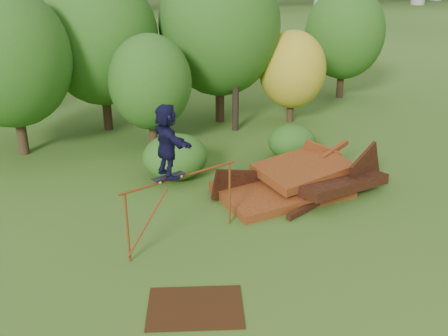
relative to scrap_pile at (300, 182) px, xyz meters
name	(u,v)px	position (x,y,z in m)	size (l,w,h in m)	color
ground	(281,252)	(-2.07, -2.93, -0.37)	(240.00, 240.00, 0.00)	#2D5116
scrap_pile	(300,182)	(0.00, 0.00, 0.00)	(5.66, 3.25, 1.82)	#4E260E
grind_rail	(181,193)	(-4.23, -1.59, 1.01)	(3.22, 1.07, 1.85)	brown
skateboard	(169,176)	(-4.56, -1.69, 1.55)	(0.86, 0.47, 0.09)	black
skater	(167,141)	(-4.56, -1.69, 2.46)	(1.65, 0.53, 1.78)	black
flat_plate	(195,307)	(-4.73, -4.28, -0.35)	(1.99, 1.42, 0.03)	black
tree_0	(9,58)	(-8.12, 6.56, 3.20)	(4.28, 4.28, 6.03)	black
tree_1	(100,39)	(-4.73, 8.48, 3.44)	(4.67, 4.67, 6.50)	black
tree_2	(150,82)	(-3.40, 5.55, 2.19)	(3.08, 3.08, 4.34)	black
tree_3	(220,26)	(0.18, 7.95, 3.81)	(5.14, 5.14, 7.14)	black
tree_4	(292,70)	(3.11, 6.81, 1.97)	(2.91, 2.91, 4.02)	black
tree_5	(345,33)	(7.52, 9.75, 2.94)	(4.00, 4.00, 5.62)	black
shrub_left	(175,157)	(-3.35, 2.43, 0.38)	(2.16, 1.99, 1.50)	#205617
shrub_right	(292,142)	(1.11, 2.76, 0.25)	(1.75, 1.60, 1.24)	#205617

